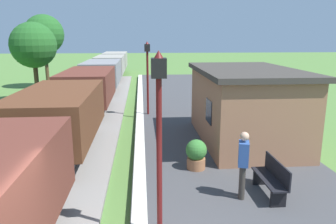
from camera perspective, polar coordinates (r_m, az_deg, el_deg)
name	(u,v)px	position (r m, az deg, el deg)	size (l,w,h in m)	color
freight_train	(96,81)	(21.57, -12.45, 5.39)	(2.50, 39.20, 2.12)	brown
station_hut	(245,105)	(12.71, 13.26, 1.25)	(3.50, 5.80, 2.78)	#9E6B4C
bench_near_hut	(272,178)	(8.76, 17.75, -10.89)	(0.42, 1.50, 0.91)	black
person_waiting	(243,162)	(8.26, 13.01, -8.60)	(0.34, 0.43, 1.71)	#38332D
potted_planter	(196,154)	(9.96, 4.96, -7.31)	(0.64, 0.64, 0.92)	#9E6642
lamp_post_near	(159,112)	(6.12, -1.59, -0.03)	(0.28, 0.28, 3.70)	#591414
lamp_post_far	(147,65)	(16.52, -3.63, 8.29)	(0.28, 0.28, 3.70)	#591414
tree_field_left	(33,45)	(22.29, -22.51, 10.72)	(2.84, 2.84, 5.07)	#4C3823
tree_field_distant	(44,35)	(28.52, -20.89, 12.56)	(3.12, 3.12, 5.90)	#4C3823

